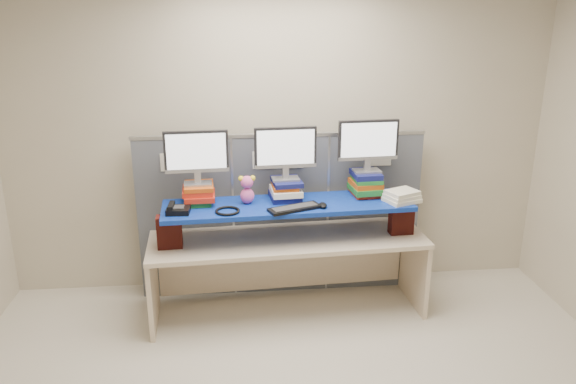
{
  "coord_description": "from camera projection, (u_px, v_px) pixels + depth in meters",
  "views": [
    {
      "loc": [
        -0.39,
        -3.03,
        2.6
      ],
      "look_at": [
        0.03,
        1.36,
        1.13
      ],
      "focal_mm": 35.0,
      "sensor_mm": 36.0,
      "label": 1
    }
  ],
  "objects": [
    {
      "name": "cubicle_partition",
      "position": [
        281.0,
        214.0,
        5.16
      ],
      "size": [
        2.6,
        0.06,
        1.53
      ],
      "color": "#4E525D",
      "rests_on": "ground"
    },
    {
      "name": "brick_pier_right",
      "position": [
        401.0,
        218.0,
        4.83
      ],
      "size": [
        0.21,
        0.12,
        0.27
      ],
      "primitive_type": "cube",
      "rotation": [
        0.0,
        0.0,
        0.06
      ],
      "color": "maroon",
      "rests_on": "desk"
    },
    {
      "name": "book_stack_center",
      "position": [
        286.0,
        189.0,
        4.77
      ],
      "size": [
        0.28,
        0.33,
        0.17
      ],
      "color": "#131856",
      "rests_on": "blue_board"
    },
    {
      "name": "mouse",
      "position": [
        323.0,
        205.0,
        4.59
      ],
      "size": [
        0.08,
        0.13,
        0.04
      ],
      "primitive_type": "ellipsoid",
      "rotation": [
        0.0,
        0.0,
        -0.15
      ],
      "color": "black",
      "rests_on": "blue_board"
    },
    {
      "name": "brick_pier_left",
      "position": [
        169.0,
        232.0,
        4.55
      ],
      "size": [
        0.21,
        0.12,
        0.27
      ],
      "primitive_type": "cube",
      "rotation": [
        0.0,
        0.0,
        0.06
      ],
      "color": "maroon",
      "rests_on": "desk"
    },
    {
      "name": "desk",
      "position": [
        288.0,
        253.0,
        4.82
      ],
      "size": [
        2.39,
        0.82,
        0.72
      ],
      "rotation": [
        0.0,
        0.0,
        0.06
      ],
      "color": "beige",
      "rests_on": "ground"
    },
    {
      "name": "monitor_right",
      "position": [
        368.0,
        143.0,
        4.75
      ],
      "size": [
        0.52,
        0.16,
        0.45
      ],
      "rotation": [
        0.0,
        0.0,
        0.06
      ],
      "color": "#98979C",
      "rests_on": "book_stack_right"
    },
    {
      "name": "plush_toy",
      "position": [
        247.0,
        189.0,
        4.64
      ],
      "size": [
        0.14,
        0.11,
        0.24
      ],
      "rotation": [
        0.0,
        0.0,
        0.37
      ],
      "color": "#E958A5",
      "rests_on": "blue_board"
    },
    {
      "name": "keyboard",
      "position": [
        295.0,
        208.0,
        4.53
      ],
      "size": [
        0.46,
        0.29,
        0.03
      ],
      "rotation": [
        0.0,
        0.0,
        0.37
      ],
      "color": "black",
      "rests_on": "blue_board"
    },
    {
      "name": "blue_board",
      "position": [
        288.0,
        205.0,
        4.69
      ],
      "size": [
        2.1,
        0.64,
        0.04
      ],
      "primitive_type": "cube",
      "rotation": [
        0.0,
        0.0,
        0.06
      ],
      "color": "navy",
      "rests_on": "brick_pier_left"
    },
    {
      "name": "room",
      "position": [
        306.0,
        221.0,
        3.28
      ],
      "size": [
        5.0,
        4.0,
        2.8
      ],
      "color": "beige",
      "rests_on": "ground"
    },
    {
      "name": "binder_stack",
      "position": [
        402.0,
        196.0,
        4.71
      ],
      "size": [
        0.33,
        0.3,
        0.1
      ],
      "rotation": [
        0.0,
        0.0,
        0.41
      ],
      "color": "#EFE9CC",
      "rests_on": "blue_board"
    },
    {
      "name": "book_stack_left",
      "position": [
        198.0,
        193.0,
        4.66
      ],
      "size": [
        0.28,
        0.31,
        0.16
      ],
      "color": "#1F7629",
      "rests_on": "blue_board"
    },
    {
      "name": "book_stack_right",
      "position": [
        366.0,
        184.0,
        4.86
      ],
      "size": [
        0.28,
        0.33,
        0.21
      ],
      "color": "red",
      "rests_on": "blue_board"
    },
    {
      "name": "headset",
      "position": [
        228.0,
        211.0,
        4.48
      ],
      "size": [
        0.27,
        0.27,
        0.02
      ],
      "primitive_type": "torus",
      "rotation": [
        0.0,
        0.0,
        0.44
      ],
      "color": "black",
      "rests_on": "blue_board"
    },
    {
      "name": "desk_phone",
      "position": [
        177.0,
        209.0,
        4.46
      ],
      "size": [
        0.19,
        0.17,
        0.08
      ],
      "rotation": [
        0.0,
        0.0,
        -0.05
      ],
      "color": "black",
      "rests_on": "blue_board"
    },
    {
      "name": "monitor_center",
      "position": [
        286.0,
        150.0,
        4.66
      ],
      "size": [
        0.52,
        0.16,
        0.45
      ],
      "rotation": [
        0.0,
        0.0,
        0.06
      ],
      "color": "#98979C",
      "rests_on": "book_stack_center"
    },
    {
      "name": "monitor_left",
      "position": [
        196.0,
        154.0,
        4.55
      ],
      "size": [
        0.52,
        0.16,
        0.45
      ],
      "rotation": [
        0.0,
        0.0,
        0.06
      ],
      "color": "#98979C",
      "rests_on": "book_stack_left"
    }
  ]
}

